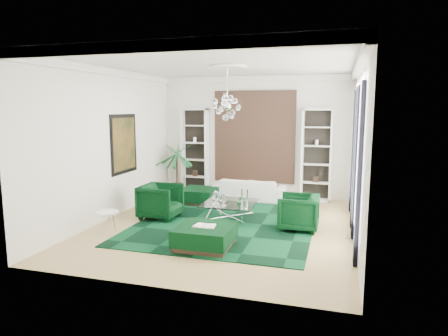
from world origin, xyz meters
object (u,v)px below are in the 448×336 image
(sofa, at_px, (250,189))
(side_table, at_px, (108,223))
(armchair_left, at_px, (161,201))
(ottoman_side, at_px, (199,196))
(armchair_right, at_px, (298,212))
(ottoman_front, at_px, (205,237))
(coffee_table, at_px, (230,211))
(palm, at_px, (177,161))

(sofa, distance_m, side_table, 4.77)
(armchair_left, relative_size, ottoman_side, 0.97)
(armchair_right, relative_size, side_table, 1.78)
(armchair_left, height_order, ottoman_front, armchair_left)
(ottoman_side, height_order, side_table, side_table)
(sofa, bearing_deg, ottoman_front, 90.65)
(ottoman_front, relative_size, side_table, 2.17)
(side_table, bearing_deg, ottoman_front, -5.95)
(armchair_left, bearing_deg, sofa, -33.44)
(ottoman_front, bearing_deg, coffee_table, 91.36)
(ottoman_side, bearing_deg, sofa, 32.20)
(ottoman_side, xyz_separation_m, ottoman_front, (1.40, -3.55, -0.00))
(armchair_left, relative_size, ottoman_front, 0.87)
(ottoman_front, bearing_deg, ottoman_side, 111.52)
(ottoman_side, bearing_deg, ottoman_front, -68.48)
(armchair_right, xyz_separation_m, palm, (-4.20, 2.75, 0.68))
(coffee_table, relative_size, ottoman_front, 1.17)
(sofa, xyz_separation_m, coffee_table, (0.00, -2.30, -0.10))
(sofa, distance_m, armchair_left, 3.18)
(sofa, xyz_separation_m, palm, (-2.45, 0.10, 0.77))
(ottoman_front, bearing_deg, armchair_left, 135.81)
(sofa, bearing_deg, side_table, 60.48)
(ottoman_side, height_order, ottoman_front, ottoman_side)
(coffee_table, distance_m, side_table, 2.99)
(ottoman_front, distance_m, palm, 5.22)
(sofa, height_order, coffee_table, sofa)
(armchair_right, bearing_deg, armchair_left, -90.00)
(armchair_right, xyz_separation_m, coffee_table, (-1.75, 0.35, -0.19))
(coffee_table, bearing_deg, palm, 135.59)
(palm, bearing_deg, sofa, -2.34)
(ottoman_front, bearing_deg, side_table, 174.05)
(coffee_table, bearing_deg, ottoman_side, 132.95)
(ottoman_side, relative_size, side_table, 1.96)
(sofa, xyz_separation_m, ottoman_front, (0.05, -4.40, -0.11))
(armchair_left, height_order, armchair_right, armchair_left)
(coffee_table, relative_size, side_table, 2.53)
(armchair_left, height_order, coffee_table, armchair_left)
(side_table, distance_m, palm, 4.34)
(coffee_table, xyz_separation_m, palm, (-2.45, 2.40, 0.88))
(sofa, distance_m, ottoman_front, 4.40)
(coffee_table, bearing_deg, ottoman_front, -88.64)
(armchair_right, distance_m, palm, 5.07)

